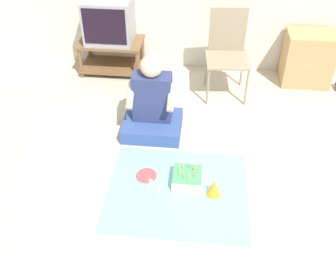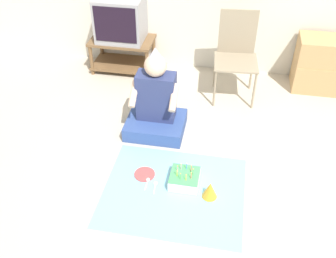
{
  "view_description": "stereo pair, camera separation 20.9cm",
  "coord_description": "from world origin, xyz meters",
  "px_view_note": "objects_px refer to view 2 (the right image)",
  "views": [
    {
      "loc": [
        0.01,
        -2.24,
        2.46
      ],
      "look_at": [
        -0.27,
        0.42,
        0.35
      ],
      "focal_mm": 42.0,
      "sensor_mm": 36.0,
      "label": 1
    },
    {
      "loc": [
        0.22,
        -2.21,
        2.46
      ],
      "look_at": [
        -0.27,
        0.42,
        0.35
      ],
      "focal_mm": 42.0,
      "sensor_mm": 36.0,
      "label": 2
    }
  ],
  "objects_px": {
    "party_hat_blue": "(210,190)",
    "paper_plate": "(145,174)",
    "folding_chair": "(236,50)",
    "tv": "(120,19)",
    "cardboard_box_stack": "(320,64)",
    "person_seated": "(156,106)",
    "birthday_cake": "(185,179)"
  },
  "relations": [
    {
      "from": "tv",
      "to": "birthday_cake",
      "type": "xyz_separation_m",
      "value": [
        1.04,
        -1.82,
        -0.6
      ]
    },
    {
      "from": "tv",
      "to": "paper_plate",
      "type": "relative_size",
      "value": 2.97
    },
    {
      "from": "birthday_cake",
      "to": "paper_plate",
      "type": "bearing_deg",
      "value": 174.23
    },
    {
      "from": "party_hat_blue",
      "to": "person_seated",
      "type": "bearing_deg",
      "value": 127.47
    },
    {
      "from": "birthday_cake",
      "to": "paper_plate",
      "type": "distance_m",
      "value": 0.36
    },
    {
      "from": "party_hat_blue",
      "to": "paper_plate",
      "type": "height_order",
      "value": "party_hat_blue"
    },
    {
      "from": "party_hat_blue",
      "to": "paper_plate",
      "type": "xyz_separation_m",
      "value": [
        -0.59,
        0.15,
        -0.07
      ]
    },
    {
      "from": "tv",
      "to": "cardboard_box_stack",
      "type": "bearing_deg",
      "value": -0.22
    },
    {
      "from": "paper_plate",
      "to": "folding_chair",
      "type": "bearing_deg",
      "value": 65.65
    },
    {
      "from": "cardboard_box_stack",
      "to": "paper_plate",
      "type": "relative_size",
      "value": 3.35
    },
    {
      "from": "tv",
      "to": "party_hat_blue",
      "type": "distance_m",
      "value": 2.38
    },
    {
      "from": "cardboard_box_stack",
      "to": "person_seated",
      "type": "height_order",
      "value": "person_seated"
    },
    {
      "from": "folding_chair",
      "to": "party_hat_blue",
      "type": "bearing_deg",
      "value": -93.11
    },
    {
      "from": "tv",
      "to": "cardboard_box_stack",
      "type": "distance_m",
      "value": 2.32
    },
    {
      "from": "birthday_cake",
      "to": "paper_plate",
      "type": "xyz_separation_m",
      "value": [
        -0.36,
        0.04,
        -0.05
      ]
    },
    {
      "from": "birthday_cake",
      "to": "cardboard_box_stack",
      "type": "bearing_deg",
      "value": 55.31
    },
    {
      "from": "tv",
      "to": "person_seated",
      "type": "bearing_deg",
      "value": -60.05
    },
    {
      "from": "folding_chair",
      "to": "birthday_cake",
      "type": "bearing_deg",
      "value": -101.65
    },
    {
      "from": "folding_chair",
      "to": "person_seated",
      "type": "height_order",
      "value": "folding_chair"
    },
    {
      "from": "birthday_cake",
      "to": "tv",
      "type": "bearing_deg",
      "value": 119.75
    },
    {
      "from": "tv",
      "to": "paper_plate",
      "type": "height_order",
      "value": "tv"
    },
    {
      "from": "folding_chair",
      "to": "cardboard_box_stack",
      "type": "bearing_deg",
      "value": 16.91
    },
    {
      "from": "birthday_cake",
      "to": "party_hat_blue",
      "type": "xyz_separation_m",
      "value": [
        0.23,
        -0.11,
        0.02
      ]
    },
    {
      "from": "person_seated",
      "to": "party_hat_blue",
      "type": "bearing_deg",
      "value": -52.53
    },
    {
      "from": "tv",
      "to": "cardboard_box_stack",
      "type": "xyz_separation_m",
      "value": [
        2.3,
        -0.01,
        -0.35
      ]
    },
    {
      "from": "tv",
      "to": "party_hat_blue",
      "type": "relative_size",
      "value": 3.54
    },
    {
      "from": "person_seated",
      "to": "party_hat_blue",
      "type": "height_order",
      "value": "person_seated"
    },
    {
      "from": "folding_chair",
      "to": "party_hat_blue",
      "type": "xyz_separation_m",
      "value": [
        -0.09,
        -1.64,
        -0.44
      ]
    },
    {
      "from": "party_hat_blue",
      "to": "paper_plate",
      "type": "distance_m",
      "value": 0.61
    },
    {
      "from": "birthday_cake",
      "to": "folding_chair",
      "type": "bearing_deg",
      "value": 78.35
    },
    {
      "from": "tv",
      "to": "cardboard_box_stack",
      "type": "relative_size",
      "value": 0.89
    },
    {
      "from": "tv",
      "to": "person_seated",
      "type": "xyz_separation_m",
      "value": [
        0.65,
        -1.12,
        -0.37
      ]
    }
  ]
}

